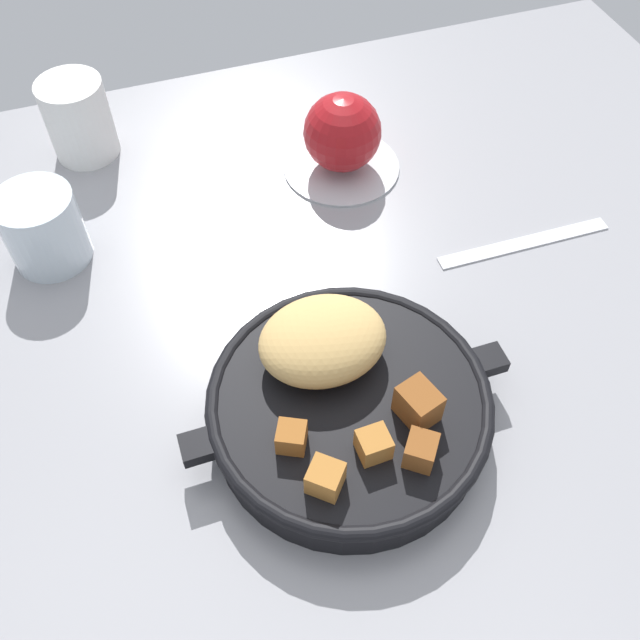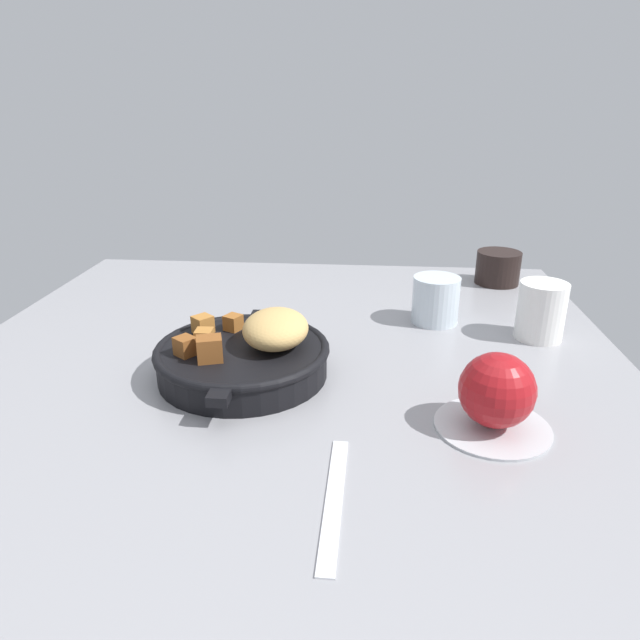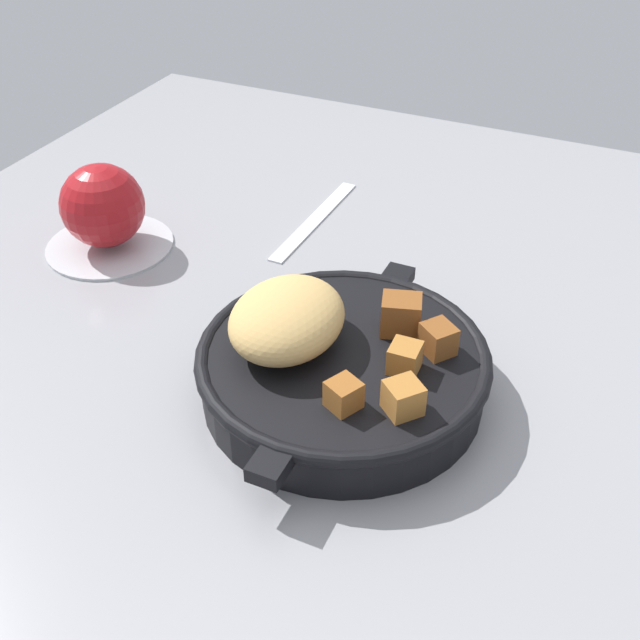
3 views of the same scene
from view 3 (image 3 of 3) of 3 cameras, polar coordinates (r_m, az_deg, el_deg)
The scene contains 5 objects.
ground_plane at distance 65.63cm, azimuth -1.88°, elevation -4.04°, with size 109.31×95.85×2.40cm, color gray.
cast_iron_skillet at distance 60.29cm, azimuth 1.24°, elevation -3.08°, with size 27.17×22.87×8.81cm.
saucer_plate at distance 82.58cm, azimuth -15.18°, elevation 5.39°, with size 12.87×12.87×0.60cm, color #B7BABF.
red_apple at distance 80.42cm, azimuth -15.68°, elevation 8.10°, with size 8.34×8.34×8.34cm, color maroon.
butter_knife at distance 84.38cm, azimuth -0.38°, elevation 7.40°, with size 18.49×1.60×0.36cm, color silver.
Camera 3 is at (-44.08, -22.51, 41.90)cm, focal length 43.57 mm.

